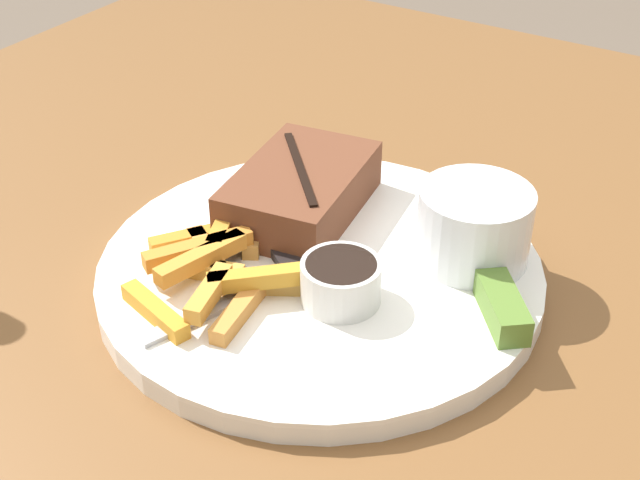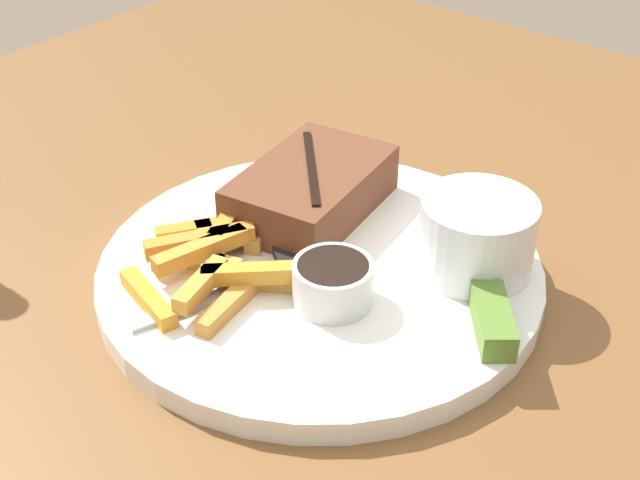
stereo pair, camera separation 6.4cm
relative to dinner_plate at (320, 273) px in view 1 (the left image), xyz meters
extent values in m
cube|color=brown|center=(0.00, 0.00, -0.03)|extent=(1.12, 1.11, 0.04)
cylinder|color=brown|center=(0.50, 0.49, -0.42)|extent=(0.06, 0.06, 0.74)
cylinder|color=white|center=(0.00, 0.00, 0.00)|extent=(0.32, 0.32, 0.01)
cylinder|color=white|center=(0.00, 0.00, 0.01)|extent=(0.32, 0.32, 0.00)
cube|color=brown|center=(0.05, 0.05, 0.03)|extent=(0.15, 0.11, 0.04)
cube|color=black|center=(0.05, 0.05, 0.05)|extent=(0.09, 0.08, 0.00)
cube|color=orange|center=(-0.04, 0.10, 0.01)|extent=(0.05, 0.04, 0.01)
cube|color=gold|center=(-0.09, 0.03, 0.03)|extent=(0.06, 0.03, 0.01)
cube|color=#CD8439|center=(-0.08, 0.01, 0.01)|extent=(0.07, 0.02, 0.01)
cube|color=orange|center=(-0.05, 0.07, 0.03)|extent=(0.07, 0.05, 0.01)
cube|color=orange|center=(-0.11, 0.06, 0.01)|extent=(0.03, 0.07, 0.01)
cube|color=gold|center=(-0.06, 0.01, 0.03)|extent=(0.06, 0.06, 0.01)
cube|color=orange|center=(-0.02, 0.07, 0.03)|extent=(0.05, 0.03, 0.01)
cube|color=#C18D3D|center=(-0.05, 0.01, 0.01)|extent=(0.04, 0.06, 0.01)
cube|color=gold|center=(-0.06, 0.06, 0.01)|extent=(0.03, 0.06, 0.01)
cube|color=#BE8840|center=(0.00, 0.06, 0.01)|extent=(0.06, 0.04, 0.01)
cube|color=#D88D3F|center=(-0.05, 0.06, 0.01)|extent=(0.05, 0.07, 0.01)
cube|color=orange|center=(-0.06, 0.06, 0.03)|extent=(0.07, 0.03, 0.01)
cylinder|color=white|center=(0.06, -0.09, 0.04)|extent=(0.08, 0.08, 0.06)
cylinder|color=beige|center=(0.06, -0.09, 0.06)|extent=(0.08, 0.08, 0.01)
cylinder|color=silver|center=(-0.03, -0.04, 0.02)|extent=(0.06, 0.06, 0.03)
cylinder|color=black|center=(-0.03, -0.04, 0.04)|extent=(0.05, 0.05, 0.01)
cube|color=#567A2D|center=(0.01, -0.14, 0.02)|extent=(0.06, 0.06, 0.02)
cube|color=#B7B7BC|center=(-0.09, 0.03, 0.01)|extent=(0.10, 0.05, 0.00)
cube|color=#B7B7BC|center=(-0.03, 0.01, 0.01)|extent=(0.03, 0.01, 0.00)
cube|color=#B7B7BC|center=(-0.03, 0.01, 0.01)|extent=(0.03, 0.01, 0.00)
cube|color=#B7B7BC|center=(-0.03, 0.01, 0.01)|extent=(0.03, 0.01, 0.00)
cube|color=#B7B7BC|center=(0.03, 0.08, 0.01)|extent=(0.08, 0.10, 0.00)
cube|color=black|center=(-0.02, 0.02, 0.01)|extent=(0.04, 0.05, 0.01)
camera|label=1|loc=(-0.45, -0.28, 0.39)|focal=50.00mm
camera|label=2|loc=(-0.41, -0.33, 0.39)|focal=50.00mm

